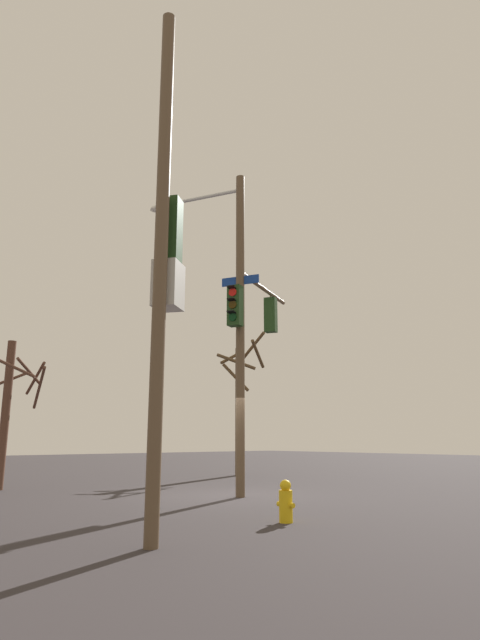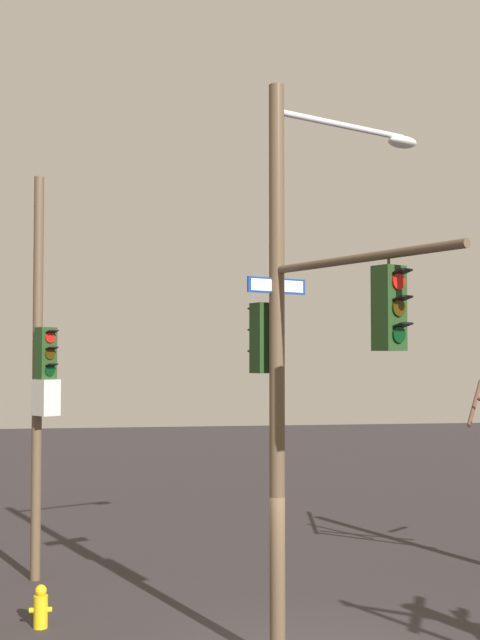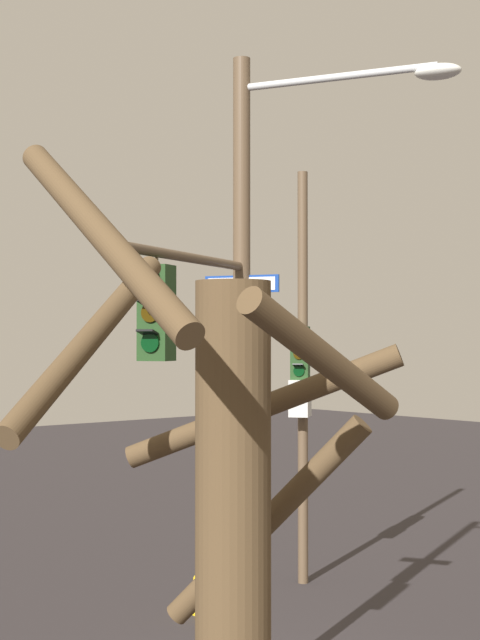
% 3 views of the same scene
% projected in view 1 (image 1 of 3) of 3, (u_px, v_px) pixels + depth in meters
% --- Properties ---
extents(ground_plane, '(80.00, 80.00, 0.00)m').
position_uv_depth(ground_plane, '(229.00, 496.00, 13.85)').
color(ground_plane, '#2F2A2C').
extents(main_signal_pole_assembly, '(3.30, 4.84, 8.85)m').
position_uv_depth(main_signal_pole_assembly, '(240.00, 309.00, 15.02)').
color(main_signal_pole_assembly, brown).
rests_on(main_signal_pole_assembly, ground).
extents(secondary_pole_assembly, '(0.62, 0.70, 8.41)m').
position_uv_depth(secondary_pole_assembly, '(164.00, 256.00, 8.22)').
color(secondary_pole_assembly, brown).
rests_on(secondary_pole_assembly, ground).
extents(fire_hydrant, '(0.38, 0.24, 0.73)m').
position_uv_depth(fire_hydrant, '(286.00, 502.00, 9.46)').
color(fire_hydrant, yellow).
rests_on(fire_hydrant, ground).
extents(bare_tree_behind_pole, '(2.36, 2.48, 4.38)m').
position_uv_depth(bare_tree_behind_pole, '(9.00, 406.00, 15.94)').
color(bare_tree_behind_pole, brown).
rests_on(bare_tree_behind_pole, ground).
extents(bare_tree_across_street, '(1.90, 2.35, 5.97)m').
position_uv_depth(bare_tree_across_street, '(240.00, 402.00, 22.33)').
color(bare_tree_across_street, brown).
rests_on(bare_tree_across_street, ground).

